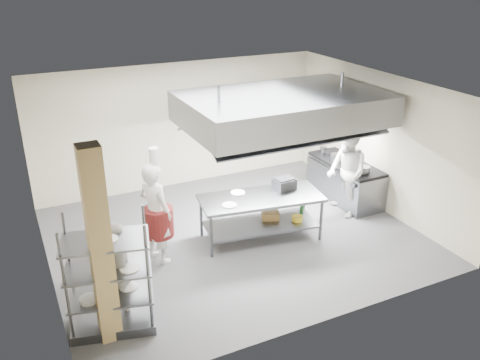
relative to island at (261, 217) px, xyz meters
name	(u,v)px	position (x,y,z in m)	size (l,w,h in m)	color
floor	(234,236)	(-0.46, 0.29, -0.46)	(7.00, 7.00, 0.00)	#39393C
ceiling	(233,90)	(-0.46, 0.29, 2.54)	(7.00, 7.00, 0.00)	silver
wall_back	(180,125)	(-0.46, 3.29, 1.04)	(7.00, 7.00, 0.00)	#B9AF93
wall_left	(39,202)	(-3.96, 0.29, 1.04)	(6.00, 6.00, 0.00)	#B9AF93
wall_right	(378,141)	(3.04, 0.29, 1.04)	(6.00, 6.00, 0.00)	#B9AF93
column	(100,248)	(-3.36, -1.61, 1.04)	(0.30, 0.30, 3.00)	tan
exhaust_hood	(283,108)	(0.84, 0.69, 1.94)	(4.00, 2.50, 0.60)	slate
hood_strip_a	(243,130)	(-0.06, 0.69, 1.62)	(1.60, 0.12, 0.04)	white
hood_strip_b	(320,118)	(1.74, 0.69, 1.62)	(1.60, 0.12, 0.04)	white
wall_shelf	(250,118)	(1.34, 3.13, 1.04)	(1.50, 0.28, 0.04)	slate
island	(261,217)	(0.00, 0.00, 0.00)	(2.38, 0.99, 0.91)	gray
island_worktop	(261,198)	(0.00, 0.00, 0.42)	(2.38, 0.99, 0.06)	slate
island_undershelf	(261,224)	(0.00, 0.00, -0.16)	(2.19, 0.89, 0.04)	slate
pass_rack	(109,275)	(-3.26, -1.41, 0.47)	(1.23, 0.72, 1.84)	slate
cooking_range	(345,182)	(2.62, 0.79, -0.04)	(0.80, 2.00, 0.84)	slate
range_top	(346,164)	(2.62, 0.79, 0.41)	(0.78, 1.96, 0.06)	black
chef_head	(155,213)	(-2.09, 0.11, 0.51)	(0.70, 0.46, 1.93)	white
chef_line	(347,172)	(2.14, 0.15, 0.52)	(0.95, 0.74, 1.95)	white
chef_plating	(119,270)	(-3.06, -1.18, 0.35)	(0.95, 0.39, 1.62)	white
griddle	(284,184)	(0.60, 0.15, 0.56)	(0.41, 0.32, 0.20)	gray
wicker_basket	(270,215)	(0.27, 0.09, -0.06)	(0.34, 0.24, 0.15)	brown
stockpot	(336,158)	(2.42, 0.91, 0.54)	(0.27, 0.27, 0.19)	slate
plate_stack	(111,293)	(-3.26, -1.41, 0.13)	(0.28, 0.28, 0.05)	white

